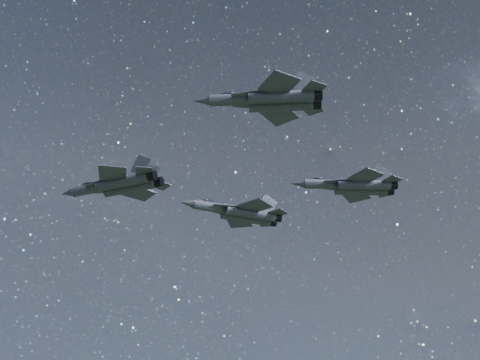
{
  "coord_description": "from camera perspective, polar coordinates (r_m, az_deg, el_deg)",
  "views": [
    {
      "loc": [
        -2.47,
        -69.64,
        120.29
      ],
      "look_at": [
        0.47,
        0.24,
        156.57
      ],
      "focal_mm": 42.0,
      "sensor_mm": 36.0,
      "label": 1
    }
  ],
  "objects": [
    {
      "name": "jet_slot",
      "position": [
        83.38,
        11.47,
        -0.58
      ],
      "size": [
        15.9,
        11.36,
        4.07
      ],
      "rotation": [
        0.0,
        0.0,
        -0.01
      ],
      "color": "#343841"
    },
    {
      "name": "jet_lead",
      "position": [
        77.7,
        -12.22,
        -0.45
      ],
      "size": [
        16.12,
        10.58,
        4.15
      ],
      "rotation": [
        0.0,
        0.0,
        -0.42
      ],
      "color": "#343841"
    },
    {
      "name": "jet_right",
      "position": [
        64.68,
        3.1,
        8.14
      ],
      "size": [
        15.45,
        10.82,
        3.9
      ],
      "rotation": [
        0.0,
        0.0,
        -0.1
      ],
      "color": "#343841"
    },
    {
      "name": "jet_left",
      "position": [
        94.85,
        0.04,
        -3.34
      ],
      "size": [
        18.5,
        12.37,
        4.68
      ],
      "rotation": [
        0.0,
        0.0,
        0.33
      ],
      "color": "#343841"
    }
  ]
}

